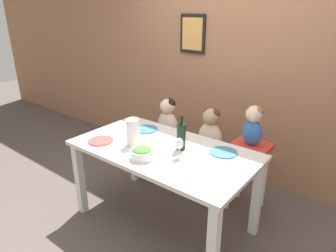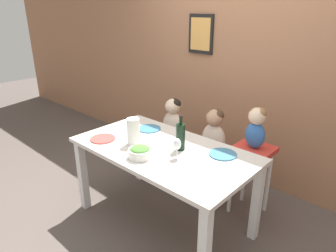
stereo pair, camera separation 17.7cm
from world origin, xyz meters
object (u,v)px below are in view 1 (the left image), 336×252
chair_right_highchair (249,159)px  paper_towel_roll (133,132)px  chair_far_center (209,160)px  person_child_center (210,131)px  wine_glass_near (179,144)px  dinner_plate_back_left (146,129)px  person_baby_right (253,122)px  dinner_plate_front_left (101,141)px  wine_bottle (181,136)px  dinner_plate_back_right (224,152)px  chair_far_left (168,147)px  person_child_left (168,119)px  salad_bowl_large (142,153)px

chair_right_highchair → paper_towel_roll: (-0.75, -0.77, 0.34)m
chair_far_center → paper_towel_roll: size_ratio=1.95×
person_child_center → wine_glass_near: (0.14, -0.72, 0.16)m
dinner_plate_back_left → chair_right_highchair: bearing=26.7°
person_baby_right → dinner_plate_front_left: person_baby_right is taller
person_child_center → paper_towel_roll: bearing=-112.2°
wine_bottle → wine_glass_near: size_ratio=1.79×
paper_towel_roll → dinner_plate_back_right: size_ratio=1.04×
chair_far_left → dinner_plate_back_right: (0.92, -0.43, 0.38)m
paper_towel_roll → dinner_plate_back_right: paper_towel_roll is taller
wine_glass_near → person_child_left: bearing=133.4°
chair_far_center → person_child_left: size_ratio=0.91×
chair_far_left → dinner_plate_back_right: size_ratio=2.03×
dinner_plate_front_left → dinner_plate_back_right: (0.97, 0.47, 0.00)m
salad_bowl_large → dinner_plate_back_right: (0.46, 0.48, -0.04)m
salad_bowl_large → dinner_plate_back_left: bearing=128.9°
wine_glass_near → chair_far_center: bearing=100.7°
chair_far_left → chair_right_highchair: chair_right_highchair is taller
wine_glass_near → dinner_plate_front_left: bearing=-166.1°
wine_bottle → salad_bowl_large: wine_bottle is taller
wine_bottle → dinner_plate_back_left: 0.54m
chair_right_highchair → wine_bottle: bearing=-122.6°
person_baby_right → salad_bowl_large: bearing=-119.5°
chair_right_highchair → wine_glass_near: (-0.30, -0.72, 0.34)m
person_baby_right → salad_bowl_large: size_ratio=2.04×
chair_far_center → salad_bowl_large: 1.01m
paper_towel_roll → dinner_plate_back_left: 0.37m
chair_far_center → salad_bowl_large: salad_bowl_large is taller
person_child_left → paper_towel_roll: paper_towel_roll is taller
chair_right_highchair → salad_bowl_large: bearing=-119.6°
chair_right_highchair → salad_bowl_large: salad_bowl_large is taller
chair_right_highchair → paper_towel_roll: paper_towel_roll is taller
wine_glass_near → paper_towel_roll: bearing=-173.3°
wine_bottle → paper_towel_roll: 0.42m
wine_bottle → chair_far_left: bearing=135.8°
person_child_left → wine_glass_near: size_ratio=2.98×
wine_glass_near → dinner_plate_back_left: bearing=155.4°
wine_glass_near → wine_bottle: bearing=120.4°
person_baby_right → dinner_plate_back_right: (-0.05, -0.43, -0.15)m
dinner_plate_back_right → wine_glass_near: bearing=-129.9°
wine_glass_near → salad_bowl_large: 0.30m
person_child_left → person_baby_right: 1.00m
dinner_plate_front_left → person_child_left: bearing=87.0°
wine_glass_near → dinner_plate_front_left: wine_glass_near is taller
person_child_center → dinner_plate_front_left: bearing=-123.4°
chair_far_left → chair_right_highchair: size_ratio=0.66×
paper_towel_roll → salad_bowl_large: 0.28m
chair_far_left → person_baby_right: bearing=0.1°
chair_right_highchair → dinner_plate_front_left: size_ratio=3.06×
dinner_plate_back_right → dinner_plate_back_left: bearing=-178.9°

